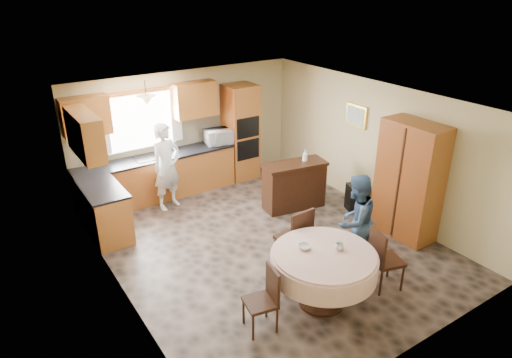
{
  "coord_description": "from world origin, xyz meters",
  "views": [
    {
      "loc": [
        -3.89,
        -5.53,
        4.26
      ],
      "look_at": [
        -0.02,
        0.3,
        1.11
      ],
      "focal_mm": 32.0,
      "sensor_mm": 36.0,
      "label": 1
    }
  ],
  "objects": [
    {
      "name": "floor",
      "position": [
        0.0,
        0.0,
        0.0
      ],
      "size": [
        5.0,
        6.0,
        0.01
      ],
      "primitive_type": "cube",
      "color": "brown",
      "rests_on": "ground"
    },
    {
      "name": "ceiling",
      "position": [
        0.0,
        0.0,
        2.5
      ],
      "size": [
        5.0,
        6.0,
        0.01
      ],
      "primitive_type": "cube",
      "color": "white",
      "rests_on": "wall_back"
    },
    {
      "name": "wall_back",
      "position": [
        0.0,
        3.0,
        1.25
      ],
      "size": [
        5.0,
        0.02,
        2.5
      ],
      "primitive_type": "cube",
      "color": "tan",
      "rests_on": "floor"
    },
    {
      "name": "wall_front",
      "position": [
        0.0,
        -3.0,
        1.25
      ],
      "size": [
        5.0,
        0.02,
        2.5
      ],
      "primitive_type": "cube",
      "color": "tan",
      "rests_on": "floor"
    },
    {
      "name": "wall_left",
      "position": [
        -2.5,
        0.0,
        1.25
      ],
      "size": [
        0.02,
        6.0,
        2.5
      ],
      "primitive_type": "cube",
      "color": "tan",
      "rests_on": "floor"
    },
    {
      "name": "wall_right",
      "position": [
        2.5,
        0.0,
        1.25
      ],
      "size": [
        0.02,
        6.0,
        2.5
      ],
      "primitive_type": "cube",
      "color": "tan",
      "rests_on": "floor"
    },
    {
      "name": "window",
      "position": [
        -1.0,
        2.98,
        1.6
      ],
      "size": [
        1.4,
        0.03,
        1.1
      ],
      "primitive_type": "cube",
      "color": "white",
      "rests_on": "wall_back"
    },
    {
      "name": "curtain_left",
      "position": [
        -1.75,
        2.93,
        1.65
      ],
      "size": [
        0.22,
        0.02,
        1.15
      ],
      "primitive_type": "cube",
      "color": "white",
      "rests_on": "wall_back"
    },
    {
      "name": "curtain_right",
      "position": [
        -0.25,
        2.93,
        1.65
      ],
      "size": [
        0.22,
        0.02,
        1.15
      ],
      "primitive_type": "cube",
      "color": "white",
      "rests_on": "wall_back"
    },
    {
      "name": "base_cab_back",
      "position": [
        -0.85,
        2.7,
        0.44
      ],
      "size": [
        3.3,
        0.6,
        0.88
      ],
      "primitive_type": "cube",
      "color": "#B87231",
      "rests_on": "floor"
    },
    {
      "name": "counter_back",
      "position": [
        -0.85,
        2.7,
        0.9
      ],
      "size": [
        3.3,
        0.64,
        0.04
      ],
      "primitive_type": "cube",
      "color": "black",
      "rests_on": "base_cab_back"
    },
    {
      "name": "base_cab_left",
      "position": [
        -2.2,
        1.8,
        0.44
      ],
      "size": [
        0.6,
        1.2,
        0.88
      ],
      "primitive_type": "cube",
      "color": "#B87231",
      "rests_on": "floor"
    },
    {
      "name": "counter_left",
      "position": [
        -2.2,
        1.8,
        0.9
      ],
      "size": [
        0.64,
        1.2,
        0.04
      ],
      "primitive_type": "cube",
      "color": "black",
      "rests_on": "base_cab_left"
    },
    {
      "name": "backsplash",
      "position": [
        -0.85,
        2.99,
        1.18
      ],
      "size": [
        3.3,
        0.02,
        0.55
      ],
      "primitive_type": "cube",
      "color": "#C2B488",
      "rests_on": "wall_back"
    },
    {
      "name": "wall_cab_left",
      "position": [
        -2.05,
        2.83,
        1.91
      ],
      "size": [
        0.85,
        0.33,
        0.72
      ],
      "primitive_type": "cube",
      "color": "#AF5C2B",
      "rests_on": "wall_back"
    },
    {
      "name": "wall_cab_right",
      "position": [
        0.15,
        2.83,
        1.91
      ],
      "size": [
        0.9,
        0.33,
        0.72
      ],
      "primitive_type": "cube",
      "color": "#AF5C2B",
      "rests_on": "wall_back"
    },
    {
      "name": "wall_cab_side",
      "position": [
        -2.33,
        1.8,
        1.91
      ],
      "size": [
        0.33,
        1.2,
        0.72
      ],
      "primitive_type": "cube",
      "color": "#AF5C2B",
      "rests_on": "wall_left"
    },
    {
      "name": "oven_tower",
      "position": [
        1.15,
        2.69,
        1.06
      ],
      "size": [
        0.66,
        0.62,
        2.12
      ],
      "primitive_type": "cube",
      "color": "#B87231",
      "rests_on": "floor"
    },
    {
      "name": "oven_upper",
      "position": [
        1.15,
        2.38,
        1.25
      ],
      "size": [
        0.56,
        0.01,
        0.45
      ],
      "primitive_type": "cube",
      "color": "black",
      "rests_on": "oven_tower"
    },
    {
      "name": "oven_lower",
      "position": [
        1.15,
        2.38,
        0.75
      ],
      "size": [
        0.56,
        0.01,
        0.45
      ],
      "primitive_type": "cube",
      "color": "black",
      "rests_on": "oven_tower"
    },
    {
      "name": "pendant",
      "position": [
        -1.0,
        2.5,
        2.12
      ],
      "size": [
        0.36,
        0.36,
        0.18
      ],
      "primitive_type": "cone",
      "rotation": [
        3.14,
        0.0,
        0.0
      ],
      "color": "beige",
      "rests_on": "ceiling"
    },
    {
      "name": "sideboard",
      "position": [
        1.22,
        0.82,
        0.44
      ],
      "size": [
        1.31,
        0.71,
        0.89
      ],
      "primitive_type": "cube",
      "rotation": [
        0.0,
        0.0,
        -0.17
      ],
      "color": "#361B0E",
      "rests_on": "floor"
    },
    {
      "name": "space_heater",
      "position": [
        2.2,
        0.06,
        0.27
      ],
      "size": [
        0.46,
        0.39,
        0.53
      ],
      "primitive_type": "cube",
      "rotation": [
        0.0,
        0.0,
        -0.35
      ],
      "color": "black",
      "rests_on": "floor"
    },
    {
      "name": "cupboard",
      "position": [
        2.22,
        -1.06,
        1.03
      ],
      "size": [
        0.54,
        1.08,
        2.07
      ],
      "primitive_type": "cube",
      "color": "#B87231",
      "rests_on": "floor"
    },
    {
      "name": "dining_table",
      "position": [
        -0.25,
        -1.72,
        0.65
      ],
      "size": [
        1.46,
        1.46,
        0.83
      ],
      "color": "#361B0E",
      "rests_on": "floor"
    },
    {
      "name": "chair_left",
      "position": [
        -1.19,
        -1.68,
        0.49
      ],
      "size": [
        0.45,
        0.45,
        0.89
      ],
      "rotation": [
        0.0,
        0.0,
        -1.76
      ],
      "color": "#361B0E",
      "rests_on": "floor"
    },
    {
      "name": "chair_back",
      "position": [
        -0.02,
        -0.85,
        0.58
      ],
      "size": [
        0.47,
        0.47,
        1.05
      ],
      "rotation": [
        0.0,
        0.0,
        3.19
      ],
      "color": "#361B0E",
      "rests_on": "floor"
    },
    {
      "name": "chair_right",
      "position": [
        0.7,
        -1.92,
        0.53
      ],
      "size": [
        0.52,
        0.52,
        0.97
      ],
      "rotation": [
        0.0,
        0.0,
        1.3
      ],
      "color": "#361B0E",
      "rests_on": "floor"
    },
    {
      "name": "framed_picture",
      "position": [
        2.47,
        0.53,
        1.75
      ],
      "size": [
        0.06,
        0.53,
        0.44
      ],
      "color": "gold",
      "rests_on": "wall_right"
    },
    {
      "name": "microwave",
      "position": [
        0.57,
        2.65,
        1.08
      ],
      "size": [
        0.63,
        0.47,
        0.32
      ],
      "primitive_type": "imported",
      "rotation": [
        0.0,
        0.0,
        -0.15
      ],
      "color": "silver",
      "rests_on": "counter_back"
    },
    {
      "name": "person_sink",
      "position": [
        -0.84,
        2.19,
        0.87
      ],
      "size": [
        0.73,
        0.59,
        1.74
      ],
      "primitive_type": "imported",
      "rotation": [
        0.0,
        0.0,
        0.3
      ],
      "color": "silver",
      "rests_on": "floor"
    },
    {
      "name": "person_dining",
      "position": [
        0.8,
        -1.24,
        0.77
      ],
      "size": [
        0.83,
        0.7,
        1.53
      ],
      "primitive_type": "imported",
      "rotation": [
        0.0,
        0.0,
        3.31
      ],
      "color": "#324C6E",
      "rests_on": "floor"
    },
    {
      "name": "bowl_sideboard",
      "position": [
        0.82,
        0.82,
        0.91
      ],
      "size": [
        0.26,
        0.26,
        0.06
      ],
      "primitive_type": "imported",
      "rotation": [
        0.0,
        0.0,
        0.18
      ],
      "color": "#B2B2B2",
      "rests_on": "sideboard"
    },
    {
      "name": "bottle_sideboard",
      "position": [
        1.46,
        0.82,
        1.03
      ],
      "size": [
        0.12,
        0.12,
        0.28
      ],
      "primitive_type": "imported",
      "rotation": [
        0.0,
        0.0,
        0.08
      ],
      "color": "silver",
      "rests_on": "sideboard"
    },
    {
      "name": "cup_table",
      "position": [
        -0.03,
        -1.77,
        0.88
      ],
      "size": [
        0.13,
        0.13,
        0.1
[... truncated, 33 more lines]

